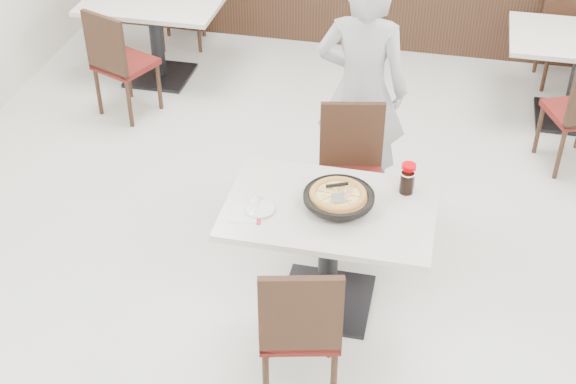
% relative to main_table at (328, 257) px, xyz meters
% --- Properties ---
extents(floor, '(7.00, 7.00, 0.00)m').
position_rel_main_table_xyz_m(floor, '(-0.18, 0.14, -0.38)').
color(floor, '#BCBCB7').
rests_on(floor, ground).
extents(main_table, '(1.23, 0.85, 0.75)m').
position_rel_main_table_xyz_m(main_table, '(0.00, 0.00, 0.00)').
color(main_table, beige).
rests_on(main_table, floor).
extents(chair_near, '(0.51, 0.51, 0.95)m').
position_rel_main_table_xyz_m(chair_near, '(-0.04, -0.65, 0.10)').
color(chair_near, black).
rests_on(chair_near, floor).
extents(chair_far, '(0.50, 0.50, 0.95)m').
position_rel_main_table_xyz_m(chair_far, '(0.03, 0.67, 0.10)').
color(chair_far, black).
rests_on(chair_far, floor).
extents(trivet, '(0.13, 0.13, 0.04)m').
position_rel_main_table_xyz_m(trivet, '(0.08, -0.02, 0.39)').
color(trivet, black).
rests_on(trivet, main_table).
extents(pizza_pan, '(0.35, 0.35, 0.01)m').
position_rel_main_table_xyz_m(pizza_pan, '(0.05, 0.01, 0.42)').
color(pizza_pan, black).
rests_on(pizza_pan, trivet).
extents(pizza, '(0.36, 0.36, 0.02)m').
position_rel_main_table_xyz_m(pizza, '(0.04, 0.02, 0.44)').
color(pizza, gold).
rests_on(pizza, pizza_pan).
extents(pizza_server, '(0.08, 0.10, 0.00)m').
position_rel_main_table_xyz_m(pizza_server, '(0.05, -0.02, 0.47)').
color(pizza_server, white).
rests_on(pizza_server, pizza).
extents(napkin, '(0.21, 0.21, 0.00)m').
position_rel_main_table_xyz_m(napkin, '(-0.45, -0.16, 0.38)').
color(napkin, white).
rests_on(napkin, main_table).
extents(side_plate, '(0.18, 0.18, 0.01)m').
position_rel_main_table_xyz_m(side_plate, '(-0.39, -0.12, 0.38)').
color(side_plate, silver).
rests_on(side_plate, napkin).
extents(fork, '(0.04, 0.14, 0.00)m').
position_rel_main_table_xyz_m(fork, '(-0.41, -0.13, 0.39)').
color(fork, white).
rests_on(fork, side_plate).
extents(cola_glass, '(0.09, 0.09, 0.13)m').
position_rel_main_table_xyz_m(cola_glass, '(0.41, 0.24, 0.44)').
color(cola_glass, black).
rests_on(cola_glass, main_table).
extents(red_cup, '(0.09, 0.09, 0.16)m').
position_rel_main_table_xyz_m(red_cup, '(0.41, 0.29, 0.45)').
color(red_cup, '#D4000A').
rests_on(red_cup, main_table).
extents(diner_person, '(0.64, 0.43, 1.74)m').
position_rel_main_table_xyz_m(diner_person, '(0.01, 1.18, 0.49)').
color(diner_person, '#A8A9AD').
rests_on(diner_person, floor).
extents(bg_table_left, '(1.27, 0.91, 0.75)m').
position_rel_main_table_xyz_m(bg_table_left, '(-2.03, 2.59, 0.00)').
color(bg_table_left, beige).
rests_on(bg_table_left, floor).
extents(bg_chair_left_near, '(0.55, 0.55, 0.95)m').
position_rel_main_table_xyz_m(bg_chair_left_near, '(-2.06, 1.95, 0.10)').
color(bg_chair_left_near, black).
rests_on(bg_chair_left_near, floor).
extents(bg_chair_right_far, '(0.48, 0.48, 0.95)m').
position_rel_main_table_xyz_m(bg_chair_right_far, '(1.56, 3.28, 0.10)').
color(bg_chair_right_far, black).
rests_on(bg_chair_right_far, floor).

